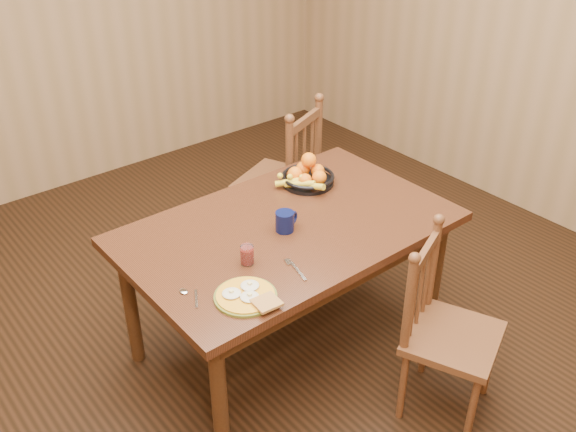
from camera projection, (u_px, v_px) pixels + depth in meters
room at (288, 110)px, 2.82m from camera, size 4.52×5.02×2.72m
dining_table at (288, 239)px, 3.18m from camera, size 1.60×1.00×0.75m
chair_far at (282, 180)px, 4.07m from camera, size 0.59×0.58×1.01m
chair_near at (445, 332)px, 2.92m from camera, size 0.54×0.53×0.91m
breakfast_plate at (247, 296)px, 2.64m from camera, size 0.26×0.29×0.04m
fork at (295, 268)px, 2.82m from camera, size 0.05×0.18×0.00m
spoon at (188, 294)px, 2.67m from camera, size 0.07×0.15×0.01m
coffee_mug at (285, 221)px, 3.07m from camera, size 0.13×0.09×0.10m
juice_glass at (247, 255)px, 2.84m from camera, size 0.06×0.06×0.09m
fruit_bowl at (307, 176)px, 3.47m from camera, size 0.32×0.32×0.17m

